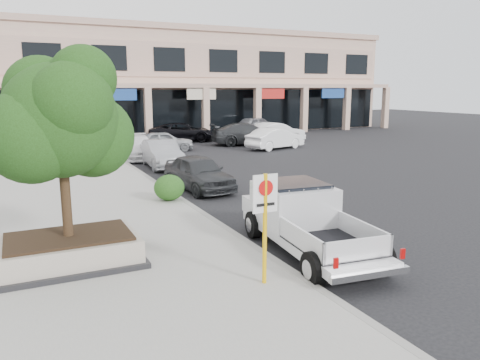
# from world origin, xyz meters

# --- Properties ---
(ground) EXTENTS (120.00, 120.00, 0.00)m
(ground) POSITION_xyz_m (0.00, 0.00, 0.00)
(ground) COLOR black
(ground) RESTS_ON ground
(sidewalk) EXTENTS (8.00, 52.00, 0.15)m
(sidewalk) POSITION_xyz_m (-5.50, 6.00, 0.07)
(sidewalk) COLOR gray
(sidewalk) RESTS_ON ground
(curb) EXTENTS (0.20, 52.00, 0.15)m
(curb) POSITION_xyz_m (-1.55, 6.00, 0.07)
(curb) COLOR gray
(curb) RESTS_ON ground
(strip_mall) EXTENTS (40.55, 12.43, 9.50)m
(strip_mall) POSITION_xyz_m (8.00, 33.93, 4.75)
(strip_mall) COLOR tan
(strip_mall) RESTS_ON ground
(planter) EXTENTS (3.20, 2.20, 0.68)m
(planter) POSITION_xyz_m (-5.92, 0.29, 0.48)
(planter) COLOR black
(planter) RESTS_ON sidewalk
(planter_tree) EXTENTS (2.90, 2.55, 4.00)m
(planter_tree) POSITION_xyz_m (-5.79, 0.44, 3.41)
(planter_tree) COLOR black
(planter_tree) RESTS_ON planter
(no_parking_sign) EXTENTS (0.55, 0.09, 2.30)m
(no_parking_sign) POSITION_xyz_m (-2.42, -2.59, 1.63)
(no_parking_sign) COLOR yellow
(no_parking_sign) RESTS_ON sidewalk
(hedge) EXTENTS (1.10, 0.99, 0.93)m
(hedge) POSITION_xyz_m (-2.02, 5.25, 0.62)
(hedge) COLOR #1D4313
(hedge) RESTS_ON sidewalk
(pickup_truck) EXTENTS (2.52, 5.51, 1.68)m
(pickup_truck) POSITION_xyz_m (-0.35, -1.18, 0.84)
(pickup_truck) COLOR silver
(pickup_truck) RESTS_ON ground
(curb_car_a) EXTENTS (2.05, 4.31, 1.42)m
(curb_car_a) POSITION_xyz_m (-0.18, 7.13, 0.71)
(curb_car_a) COLOR #2A2C2F
(curb_car_a) RESTS_ON ground
(curb_car_b) EXTENTS (1.75, 4.43, 1.43)m
(curb_car_b) POSITION_xyz_m (0.01, 13.11, 0.72)
(curb_car_b) COLOR #919398
(curb_car_b) RESTS_ON ground
(curb_car_c) EXTENTS (2.42, 4.85, 1.35)m
(curb_car_c) POSITION_xyz_m (-0.37, 16.86, 0.68)
(curb_car_c) COLOR white
(curb_car_c) RESTS_ON ground
(curb_car_d) EXTENTS (3.05, 5.40, 1.42)m
(curb_car_d) POSITION_xyz_m (-0.18, 22.26, 0.71)
(curb_car_d) COLOR black
(curb_car_d) RESTS_ON ground
(lot_car_a) EXTENTS (4.08, 2.15, 1.32)m
(lot_car_a) POSITION_xyz_m (2.00, 19.38, 0.66)
(lot_car_a) COLOR #A8ACB0
(lot_car_a) RESTS_ON ground
(lot_car_b) EXTENTS (4.62, 2.70, 1.44)m
(lot_car_b) POSITION_xyz_m (9.17, 17.13, 0.72)
(lot_car_b) COLOR white
(lot_car_b) RESTS_ON ground
(lot_car_c) EXTENTS (5.74, 3.16, 1.58)m
(lot_car_c) POSITION_xyz_m (8.57, 20.09, 0.79)
(lot_car_c) COLOR #2B2D2F
(lot_car_c) RESTS_ON ground
(lot_car_d) EXTENTS (5.72, 4.14, 1.45)m
(lot_car_d) POSITION_xyz_m (4.99, 24.40, 0.72)
(lot_car_d) COLOR black
(lot_car_d) RESTS_ON ground
(lot_car_e) EXTENTS (5.04, 2.95, 1.61)m
(lot_car_e) POSITION_xyz_m (12.76, 26.67, 0.81)
(lot_car_e) COLOR #9E9FA5
(lot_car_e) RESTS_ON ground
(lot_car_f) EXTENTS (4.85, 2.21, 1.54)m
(lot_car_f) POSITION_xyz_m (11.01, 20.26, 0.77)
(lot_car_f) COLOR white
(lot_car_f) RESTS_ON ground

